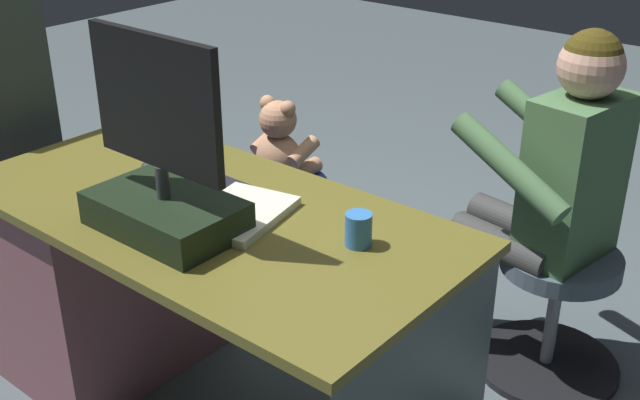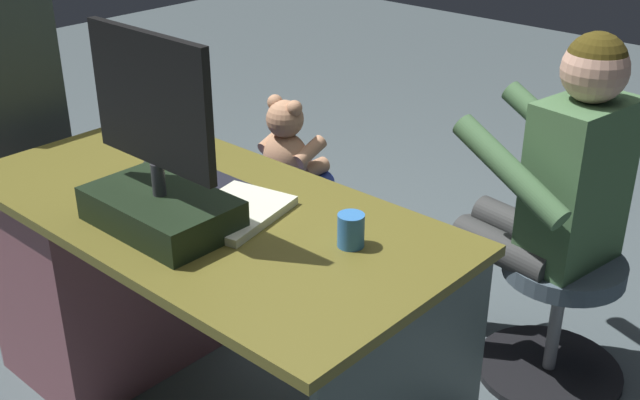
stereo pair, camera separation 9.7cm
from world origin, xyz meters
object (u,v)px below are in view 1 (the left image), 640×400
object	(u,v)px
monitor	(163,181)
computer_mouse	(155,164)
teddy_bear	(281,145)
tv_remote	(166,180)
visitor_chair	(554,304)
keyboard	(220,190)
office_chair_teddy	(280,222)
desk	(131,268)
person	(548,178)
cup	(358,230)

from	to	relation	value
monitor	computer_mouse	xyz separation A→B (m)	(0.33, -0.24, -0.12)
monitor	teddy_bear	bearing A→B (deg)	-65.47
tv_remote	visitor_chair	world-z (taller)	tv_remote
keyboard	office_chair_teddy	size ratio (longest dim) A/B	0.93
desk	person	bearing A→B (deg)	-138.44
office_chair_teddy	teddy_bear	world-z (taller)	teddy_bear
tv_remote	person	world-z (taller)	person
desk	teddy_bear	xyz separation A→B (m)	(0.01, -0.75, 0.20)
cup	person	bearing A→B (deg)	-101.42
cup	office_chair_teddy	bearing A→B (deg)	-36.49
computer_mouse	tv_remote	size ratio (longest dim) A/B	0.64
office_chair_teddy	visitor_chair	size ratio (longest dim) A/B	0.92
desk	computer_mouse	world-z (taller)	computer_mouse
cup	person	world-z (taller)	person
desk	cup	distance (m)	0.93
desk	teddy_bear	distance (m)	0.77
desk	visitor_chair	bearing A→B (deg)	-140.16
tv_remote	teddy_bear	bearing A→B (deg)	-87.16
tv_remote	visitor_chair	distance (m)	1.34
keyboard	cup	xyz separation A→B (m)	(-0.50, -0.01, 0.03)
monitor	visitor_chair	bearing A→B (deg)	-122.88
monitor	teddy_bear	size ratio (longest dim) A/B	1.55
desk	office_chair_teddy	size ratio (longest dim) A/B	3.31
monitor	computer_mouse	bearing A→B (deg)	-35.27
office_chair_teddy	visitor_chair	world-z (taller)	same
office_chair_teddy	person	world-z (taller)	person
keyboard	tv_remote	xyz separation A→B (m)	(0.18, 0.05, -0.00)
computer_mouse	keyboard	bearing A→B (deg)	-178.47
monitor	tv_remote	distance (m)	0.33
monitor	person	world-z (taller)	monitor
monitor	person	size ratio (longest dim) A/B	0.44
monitor	office_chair_teddy	xyz separation A→B (m)	(0.41, -0.88, -0.61)
monitor	teddy_bear	xyz separation A→B (m)	(0.41, -0.90, -0.28)
office_chair_teddy	visitor_chair	bearing A→B (deg)	-171.25
person	desk	bearing A→B (deg)	41.56
keyboard	cup	bearing A→B (deg)	-178.77
keyboard	cup	size ratio (longest dim) A/B	4.75
keyboard	teddy_bear	xyz separation A→B (m)	(0.36, -0.65, -0.15)
computer_mouse	cup	bearing A→B (deg)	-178.66
office_chair_teddy	teddy_bear	xyz separation A→B (m)	(0.00, -0.01, 0.33)
office_chair_teddy	person	xyz separation A→B (m)	(-1.01, -0.16, 0.43)
tv_remote	person	xyz separation A→B (m)	(-0.83, -0.85, -0.05)
office_chair_teddy	desk	bearing A→B (deg)	90.61
visitor_chair	office_chair_teddy	bearing A→B (deg)	8.75
cup	computer_mouse	bearing A→B (deg)	1.34
desk	visitor_chair	size ratio (longest dim) A/B	3.04
monitor	person	xyz separation A→B (m)	(-0.60, -1.04, -0.18)
cup	monitor	bearing A→B (deg)	29.72
person	teddy_bear	bearing A→B (deg)	8.05
cup	teddy_bear	world-z (taller)	cup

